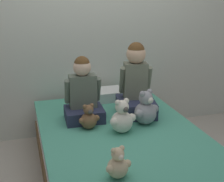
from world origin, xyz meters
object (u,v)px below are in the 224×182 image
object	(u,v)px
teddy_bear_between_children	(122,118)
teddy_bear_at_foot_of_bed	(118,165)
child_on_right	(136,86)
child_on_left	(83,95)
teddy_bear_held_by_right_child	(146,110)
bed	(122,156)
teddy_bear_held_by_left_child	(89,118)
pillow_at_headboard	(98,95)

from	to	relation	value
teddy_bear_between_children	teddy_bear_at_foot_of_bed	bearing A→B (deg)	-125.57
teddy_bear_between_children	child_on_right	bearing A→B (deg)	39.98
child_on_right	teddy_bear_at_foot_of_bed	world-z (taller)	child_on_right
child_on_left	teddy_bear_at_foot_of_bed	size ratio (longest dim) A/B	2.71
teddy_bear_held_by_right_child	teddy_bear_between_children	distance (m)	0.28
teddy_bear_held_by_right_child	teddy_bear_at_foot_of_bed	xyz separation A→B (m)	(-0.50, -0.74, -0.04)
teddy_bear_held_by_right_child	teddy_bear_at_foot_of_bed	bearing A→B (deg)	-147.20
bed	teddy_bear_held_by_left_child	world-z (taller)	teddy_bear_held_by_left_child
teddy_bear_between_children	teddy_bear_at_foot_of_bed	world-z (taller)	teddy_bear_between_children
teddy_bear_held_by_left_child	teddy_bear_held_by_right_child	world-z (taller)	teddy_bear_held_by_right_child
child_on_right	teddy_bear_held_by_left_child	bearing A→B (deg)	-145.54
teddy_bear_held_by_right_child	pillow_at_headboard	bearing A→B (deg)	86.55
bed	teddy_bear_held_by_left_child	bearing A→B (deg)	149.65
teddy_bear_held_by_right_child	pillow_at_headboard	distance (m)	0.79
child_on_right	teddy_bear_at_foot_of_bed	xyz separation A→B (m)	(-0.51, -1.01, -0.18)
teddy_bear_held_by_left_child	pillow_at_headboard	size ratio (longest dim) A/B	0.41
child_on_right	pillow_at_headboard	xyz separation A→B (m)	(-0.27, 0.46, -0.22)
child_on_left	teddy_bear_held_by_right_child	bearing A→B (deg)	-24.82
child_on_left	pillow_at_headboard	size ratio (longest dim) A/B	1.07
child_on_left	teddy_bear_between_children	size ratio (longest dim) A/B	2.01
child_on_left	child_on_right	xyz separation A→B (m)	(0.52, 0.00, 0.03)
child_on_left	child_on_right	world-z (taller)	child_on_right
child_on_left	pillow_at_headboard	distance (m)	0.57
child_on_left	teddy_bear_held_by_left_child	world-z (taller)	child_on_left
bed	teddy_bear_at_foot_of_bed	world-z (taller)	teddy_bear_at_foot_of_bed
child_on_left	pillow_at_headboard	xyz separation A→B (m)	(0.26, 0.47, -0.19)
child_on_left	teddy_bear_held_by_left_child	distance (m)	0.26
child_on_left	teddy_bear_held_by_left_child	size ratio (longest dim) A/B	2.61
teddy_bear_between_children	teddy_bear_held_by_left_child	bearing A→B (deg)	135.41
bed	child_on_right	bearing A→B (deg)	54.54
teddy_bear_between_children	pillow_at_headboard	bearing A→B (deg)	75.49
teddy_bear_held_by_right_child	teddy_bear_between_children	xyz separation A→B (m)	(-0.26, -0.10, -0.01)
teddy_bear_held_by_left_child	teddy_bear_at_foot_of_bed	size ratio (longest dim) A/B	1.04
child_on_right	teddy_bear_at_foot_of_bed	distance (m)	1.15
teddy_bear_between_children	pillow_at_headboard	distance (m)	0.84
pillow_at_headboard	teddy_bear_held_by_right_child	bearing A→B (deg)	-70.51
pillow_at_headboard	teddy_bear_at_foot_of_bed	bearing A→B (deg)	-99.34
child_on_right	teddy_bear_between_children	distance (m)	0.48
teddy_bear_at_foot_of_bed	teddy_bear_held_by_right_child	bearing A→B (deg)	41.60
teddy_bear_held_by_right_child	pillow_at_headboard	xyz separation A→B (m)	(-0.26, 0.74, -0.08)
teddy_bear_held_by_left_child	teddy_bear_at_foot_of_bed	distance (m)	0.79
teddy_bear_at_foot_of_bed	pillow_at_headboard	distance (m)	1.50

